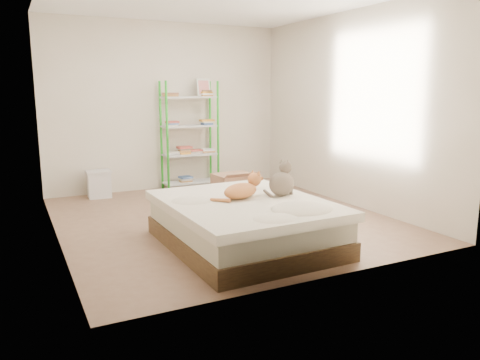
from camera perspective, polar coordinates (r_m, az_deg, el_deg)
room at (r=5.61m, az=-2.37°, el=8.25°), size 3.81×4.21×2.61m
bed at (r=4.75m, az=0.53°, el=-5.27°), size 1.53×1.89×0.47m
orange_cat at (r=4.75m, az=0.07°, el=-1.09°), size 0.56×0.42×0.20m
grey_cat at (r=4.88m, az=5.10°, el=0.19°), size 0.39×0.36×0.36m
shelf_unit at (r=7.49m, az=-6.10°, el=5.31°), size 0.88×0.36×1.74m
cardboard_box at (r=6.73m, az=-0.75°, el=-0.82°), size 0.57×0.55×0.44m
white_bin at (r=7.18m, az=-16.81°, el=-0.44°), size 0.36×0.32×0.40m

